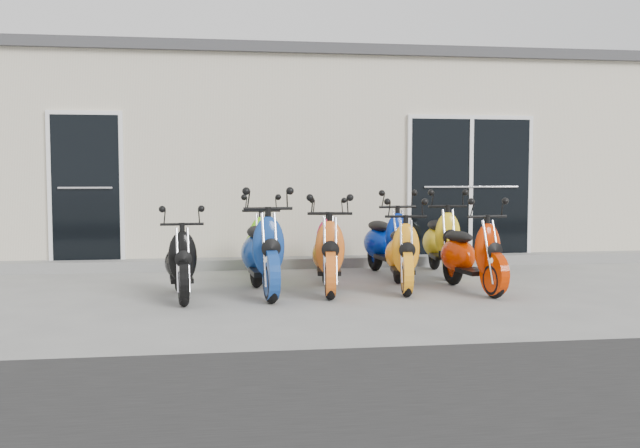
{
  "coord_description": "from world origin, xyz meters",
  "views": [
    {
      "loc": [
        -1.32,
        -8.53,
        1.39
      ],
      "look_at": [
        0.0,
        0.6,
        0.75
      ],
      "focal_mm": 40.0,
      "sensor_mm": 36.0,
      "label": 1
    }
  ],
  "objects_px": {
    "scooter_back_red": "(328,236)",
    "scooter_back_blue": "(388,232)",
    "scooter_front_orange_a": "(329,242)",
    "scooter_front_orange_b": "(402,243)",
    "scooter_front_blue": "(263,241)",
    "scooter_back_green": "(260,236)",
    "scooter_front_black": "(181,251)",
    "scooter_front_red": "(472,244)",
    "scooter_back_yellow": "(442,232)"
  },
  "relations": [
    {
      "from": "scooter_back_blue",
      "to": "scooter_front_red",
      "type": "bearing_deg",
      "value": -71.58
    },
    {
      "from": "scooter_front_blue",
      "to": "scooter_back_yellow",
      "type": "xyz_separation_m",
      "value": [
        2.57,
        1.32,
        -0.03
      ]
    },
    {
      "from": "scooter_front_blue",
      "to": "scooter_back_red",
      "type": "distance_m",
      "value": 1.7
    },
    {
      "from": "scooter_front_blue",
      "to": "scooter_front_orange_a",
      "type": "xyz_separation_m",
      "value": [
        0.78,
        0.09,
        -0.04
      ]
    },
    {
      "from": "scooter_front_red",
      "to": "scooter_back_blue",
      "type": "relative_size",
      "value": 0.95
    },
    {
      "from": "scooter_front_orange_a",
      "to": "scooter_back_green",
      "type": "height_order",
      "value": "scooter_front_orange_a"
    },
    {
      "from": "scooter_front_blue",
      "to": "scooter_back_red",
      "type": "height_order",
      "value": "scooter_front_blue"
    },
    {
      "from": "scooter_back_green",
      "to": "scooter_front_black",
      "type": "bearing_deg",
      "value": -123.09
    },
    {
      "from": "scooter_back_red",
      "to": "scooter_front_blue",
      "type": "bearing_deg",
      "value": -116.9
    },
    {
      "from": "scooter_front_orange_b",
      "to": "scooter_back_yellow",
      "type": "height_order",
      "value": "scooter_back_yellow"
    },
    {
      "from": "scooter_front_orange_a",
      "to": "scooter_front_orange_b",
      "type": "bearing_deg",
      "value": 8.81
    },
    {
      "from": "scooter_front_orange_a",
      "to": "scooter_front_orange_b",
      "type": "height_order",
      "value": "scooter_front_orange_a"
    },
    {
      "from": "scooter_front_black",
      "to": "scooter_back_yellow",
      "type": "height_order",
      "value": "scooter_back_yellow"
    },
    {
      "from": "scooter_front_blue",
      "to": "scooter_front_red",
      "type": "bearing_deg",
      "value": -7.58
    },
    {
      "from": "scooter_front_orange_b",
      "to": "scooter_back_green",
      "type": "distance_m",
      "value": 2.06
    },
    {
      "from": "scooter_front_red",
      "to": "scooter_back_green",
      "type": "distance_m",
      "value": 2.84
    },
    {
      "from": "scooter_front_orange_a",
      "to": "scooter_back_blue",
      "type": "xyz_separation_m",
      "value": [
        1.01,
        1.23,
        0.01
      ]
    },
    {
      "from": "scooter_front_orange_b",
      "to": "scooter_back_yellow",
      "type": "bearing_deg",
      "value": 62.65
    },
    {
      "from": "scooter_front_black",
      "to": "scooter_front_orange_b",
      "type": "relative_size",
      "value": 0.95
    },
    {
      "from": "scooter_front_black",
      "to": "scooter_back_blue",
      "type": "relative_size",
      "value": 0.89
    },
    {
      "from": "scooter_front_blue",
      "to": "scooter_back_green",
      "type": "relative_size",
      "value": 1.1
    },
    {
      "from": "scooter_front_black",
      "to": "scooter_front_orange_b",
      "type": "height_order",
      "value": "scooter_front_orange_b"
    },
    {
      "from": "scooter_front_orange_b",
      "to": "scooter_back_yellow",
      "type": "xyz_separation_m",
      "value": [
        0.88,
        1.2,
        0.04
      ]
    },
    {
      "from": "scooter_front_black",
      "to": "scooter_back_green",
      "type": "distance_m",
      "value": 1.79
    },
    {
      "from": "scooter_back_green",
      "to": "scooter_back_blue",
      "type": "xyz_separation_m",
      "value": [
        1.76,
        -0.03,
        0.03
      ]
    },
    {
      "from": "scooter_front_blue",
      "to": "scooter_front_orange_a",
      "type": "relative_size",
      "value": 1.07
    },
    {
      "from": "scooter_front_orange_b",
      "to": "scooter_back_green",
      "type": "xyz_separation_m",
      "value": [
        -1.65,
        1.24,
        0.01
      ]
    },
    {
      "from": "scooter_front_blue",
      "to": "scooter_back_blue",
      "type": "xyz_separation_m",
      "value": [
        1.8,
        1.32,
        -0.03
      ]
    },
    {
      "from": "scooter_back_red",
      "to": "scooter_back_green",
      "type": "bearing_deg",
      "value": -169.87
    },
    {
      "from": "scooter_front_orange_a",
      "to": "scooter_back_yellow",
      "type": "bearing_deg",
      "value": 41.35
    },
    {
      "from": "scooter_back_green",
      "to": "scooter_back_blue",
      "type": "distance_m",
      "value": 1.76
    },
    {
      "from": "scooter_front_red",
      "to": "scooter_back_yellow",
      "type": "distance_m",
      "value": 1.43
    },
    {
      "from": "scooter_back_green",
      "to": "scooter_front_blue",
      "type": "bearing_deg",
      "value": -92.13
    },
    {
      "from": "scooter_front_blue",
      "to": "scooter_front_orange_b",
      "type": "distance_m",
      "value": 1.7
    },
    {
      "from": "scooter_back_blue",
      "to": "scooter_back_red",
      "type": "bearing_deg",
      "value": 168.23
    },
    {
      "from": "scooter_front_orange_a",
      "to": "scooter_front_black",
      "type": "bearing_deg",
      "value": -165.44
    },
    {
      "from": "scooter_front_black",
      "to": "scooter_back_green",
      "type": "height_order",
      "value": "scooter_back_green"
    },
    {
      "from": "scooter_front_black",
      "to": "scooter_front_blue",
      "type": "distance_m",
      "value": 0.94
    },
    {
      "from": "scooter_front_blue",
      "to": "scooter_back_blue",
      "type": "height_order",
      "value": "scooter_front_blue"
    },
    {
      "from": "scooter_front_black",
      "to": "scooter_front_blue",
      "type": "relative_size",
      "value": 0.85
    },
    {
      "from": "scooter_back_red",
      "to": "scooter_back_blue",
      "type": "xyz_separation_m",
      "value": [
        0.82,
        -0.07,
        0.05
      ]
    },
    {
      "from": "scooter_front_red",
      "to": "scooter_back_red",
      "type": "distance_m",
      "value": 2.12
    },
    {
      "from": "scooter_front_blue",
      "to": "scooter_front_orange_b",
      "type": "relative_size",
      "value": 1.12
    },
    {
      "from": "scooter_front_blue",
      "to": "scooter_front_red",
      "type": "height_order",
      "value": "scooter_front_blue"
    },
    {
      "from": "scooter_back_red",
      "to": "scooter_back_blue",
      "type": "distance_m",
      "value": 0.83
    },
    {
      "from": "scooter_front_blue",
      "to": "scooter_back_yellow",
      "type": "distance_m",
      "value": 2.89
    },
    {
      "from": "scooter_front_red",
      "to": "scooter_front_orange_a",
      "type": "bearing_deg",
      "value": 164.92
    },
    {
      "from": "scooter_front_blue",
      "to": "scooter_front_orange_b",
      "type": "bearing_deg",
      "value": -0.98
    },
    {
      "from": "scooter_back_blue",
      "to": "scooter_back_yellow",
      "type": "relative_size",
      "value": 1.0
    },
    {
      "from": "scooter_back_green",
      "to": "scooter_front_orange_a",
      "type": "bearing_deg",
      "value": -60.05
    }
  ]
}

